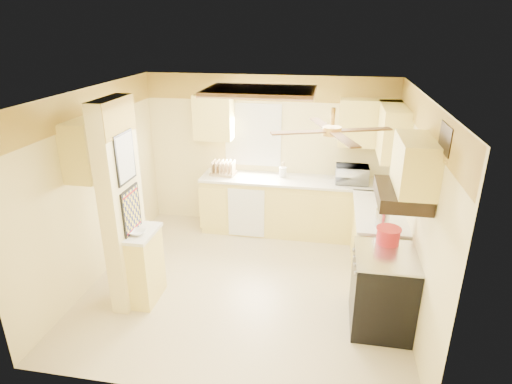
% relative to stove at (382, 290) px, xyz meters
% --- Properties ---
extents(floor, '(4.00, 4.00, 0.00)m').
position_rel_stove_xyz_m(floor, '(-1.67, 0.55, -0.46)').
color(floor, '#C7B68A').
rests_on(floor, ground).
extents(ceiling, '(4.00, 4.00, 0.00)m').
position_rel_stove_xyz_m(ceiling, '(-1.67, 0.55, 2.04)').
color(ceiling, white).
rests_on(ceiling, wall_back).
extents(wall_back, '(4.00, 0.00, 4.00)m').
position_rel_stove_xyz_m(wall_back, '(-1.67, 2.45, 0.79)').
color(wall_back, '#F4E094').
rests_on(wall_back, floor).
extents(wall_front, '(4.00, 0.00, 4.00)m').
position_rel_stove_xyz_m(wall_front, '(-1.67, -1.35, 0.79)').
color(wall_front, '#F4E094').
rests_on(wall_front, floor).
extents(wall_left, '(0.00, 3.80, 3.80)m').
position_rel_stove_xyz_m(wall_left, '(-3.67, 0.55, 0.79)').
color(wall_left, '#F4E094').
rests_on(wall_left, floor).
extents(wall_right, '(0.00, 3.80, 3.80)m').
position_rel_stove_xyz_m(wall_right, '(0.33, 0.55, 0.79)').
color(wall_right, '#F4E094').
rests_on(wall_right, floor).
extents(wallpaper_border, '(4.00, 0.02, 0.40)m').
position_rel_stove_xyz_m(wallpaper_border, '(-1.67, 2.43, 1.84)').
color(wallpaper_border, '#F9D849').
rests_on(wallpaper_border, wall_back).
extents(partition_column, '(0.20, 0.70, 2.50)m').
position_rel_stove_xyz_m(partition_column, '(-3.02, 0.00, 0.79)').
color(partition_column, '#F4E094').
rests_on(partition_column, floor).
extents(partition_ledge, '(0.25, 0.55, 0.90)m').
position_rel_stove_xyz_m(partition_ledge, '(-2.80, 0.00, -0.01)').
color(partition_ledge, '#FDED7C').
rests_on(partition_ledge, floor).
extents(ledge_top, '(0.28, 0.58, 0.04)m').
position_rel_stove_xyz_m(ledge_top, '(-2.80, 0.00, 0.46)').
color(ledge_top, white).
rests_on(ledge_top, partition_ledge).
extents(lower_cabinets_back, '(3.00, 0.60, 0.90)m').
position_rel_stove_xyz_m(lower_cabinets_back, '(-1.17, 2.15, -0.01)').
color(lower_cabinets_back, '#FDED7C').
rests_on(lower_cabinets_back, floor).
extents(lower_cabinets_right, '(0.60, 1.40, 0.90)m').
position_rel_stove_xyz_m(lower_cabinets_right, '(0.03, 1.15, -0.01)').
color(lower_cabinets_right, '#FDED7C').
rests_on(lower_cabinets_right, floor).
extents(countertop_back, '(3.04, 0.64, 0.04)m').
position_rel_stove_xyz_m(countertop_back, '(-1.17, 2.14, 0.46)').
color(countertop_back, white).
rests_on(countertop_back, lower_cabinets_back).
extents(countertop_right, '(0.64, 1.44, 0.04)m').
position_rel_stove_xyz_m(countertop_right, '(0.02, 1.15, 0.46)').
color(countertop_right, white).
rests_on(countertop_right, lower_cabinets_right).
extents(dishwasher_panel, '(0.58, 0.02, 0.80)m').
position_rel_stove_xyz_m(dishwasher_panel, '(-1.92, 1.84, -0.03)').
color(dishwasher_panel, white).
rests_on(dishwasher_panel, lower_cabinets_back).
extents(window, '(0.92, 0.02, 1.02)m').
position_rel_stove_xyz_m(window, '(-1.92, 2.44, 1.09)').
color(window, white).
rests_on(window, wall_back).
extents(upper_cab_back_left, '(0.60, 0.35, 0.70)m').
position_rel_stove_xyz_m(upper_cab_back_left, '(-2.52, 2.27, 1.39)').
color(upper_cab_back_left, '#FDED7C').
rests_on(upper_cab_back_left, wall_back).
extents(upper_cab_back_right, '(0.90, 0.35, 0.70)m').
position_rel_stove_xyz_m(upper_cab_back_right, '(-0.12, 2.27, 1.39)').
color(upper_cab_back_right, '#FDED7C').
rests_on(upper_cab_back_right, wall_back).
extents(upper_cab_right, '(0.35, 1.00, 0.70)m').
position_rel_stove_xyz_m(upper_cab_right, '(0.16, 1.80, 1.39)').
color(upper_cab_right, '#FDED7C').
rests_on(upper_cab_right, wall_right).
extents(upper_cab_left_wall, '(0.35, 0.75, 0.70)m').
position_rel_stove_xyz_m(upper_cab_left_wall, '(-3.49, 0.30, 1.39)').
color(upper_cab_left_wall, '#FDED7C').
rests_on(upper_cab_left_wall, wall_left).
extents(upper_cab_over_stove, '(0.35, 0.76, 0.52)m').
position_rel_stove_xyz_m(upper_cab_over_stove, '(0.16, 0.00, 1.49)').
color(upper_cab_over_stove, '#FDED7C').
rests_on(upper_cab_over_stove, wall_right).
extents(stove, '(0.68, 0.77, 0.92)m').
position_rel_stove_xyz_m(stove, '(0.00, 0.00, 0.00)').
color(stove, black).
rests_on(stove, floor).
extents(range_hood, '(0.50, 0.76, 0.14)m').
position_rel_stove_xyz_m(range_hood, '(0.07, 0.00, 1.16)').
color(range_hood, black).
rests_on(range_hood, upper_cab_over_stove).
extents(poster_menu, '(0.02, 0.42, 0.57)m').
position_rel_stove_xyz_m(poster_menu, '(-2.91, 0.00, 1.39)').
color(poster_menu, black).
rests_on(poster_menu, partition_column).
extents(poster_nashville, '(0.02, 0.42, 0.57)m').
position_rel_stove_xyz_m(poster_nashville, '(-2.91, 0.00, 0.74)').
color(poster_nashville, black).
rests_on(poster_nashville, partition_column).
extents(ceiling_light_panel, '(1.35, 0.95, 0.06)m').
position_rel_stove_xyz_m(ceiling_light_panel, '(-1.57, 1.05, 2.00)').
color(ceiling_light_panel, brown).
rests_on(ceiling_light_panel, ceiling).
extents(ceiling_fan, '(1.15, 1.15, 0.26)m').
position_rel_stove_xyz_m(ceiling_fan, '(-0.67, -0.15, 1.83)').
color(ceiling_fan, gold).
rests_on(ceiling_fan, ceiling).
extents(vent_grate, '(0.02, 0.40, 0.25)m').
position_rel_stove_xyz_m(vent_grate, '(0.31, -0.35, 1.84)').
color(vent_grate, black).
rests_on(vent_grate, wall_right).
extents(microwave, '(0.50, 0.34, 0.27)m').
position_rel_stove_xyz_m(microwave, '(-0.32, 2.13, 0.62)').
color(microwave, white).
rests_on(microwave, countertop_back).
extents(bowl, '(0.20, 0.20, 0.05)m').
position_rel_stove_xyz_m(bowl, '(-2.82, -0.07, 0.50)').
color(bowl, white).
rests_on(bowl, ledge_top).
extents(dutch_oven, '(0.28, 0.28, 0.19)m').
position_rel_stove_xyz_m(dutch_oven, '(0.03, 0.28, 0.55)').
color(dutch_oven, '#A6191F').
rests_on(dutch_oven, stove).
extents(kettle, '(0.17, 0.17, 0.26)m').
position_rel_stove_xyz_m(kettle, '(-0.00, 0.64, 0.60)').
color(kettle, silver).
rests_on(kettle, countertop_right).
extents(dish_rack, '(0.41, 0.32, 0.22)m').
position_rel_stove_xyz_m(dish_rack, '(-2.36, 2.17, 0.56)').
color(dish_rack, tan).
rests_on(dish_rack, countertop_back).
extents(utensil_crock, '(0.12, 0.12, 0.24)m').
position_rel_stove_xyz_m(utensil_crock, '(-1.40, 2.23, 0.56)').
color(utensil_crock, white).
rests_on(utensil_crock, countertop_back).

